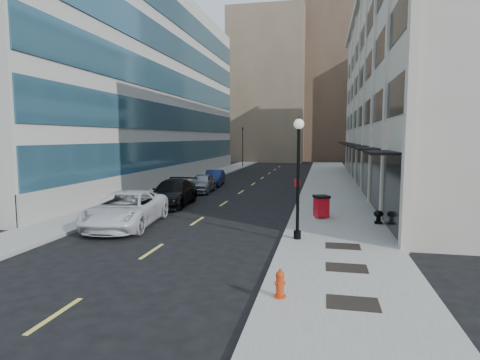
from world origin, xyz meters
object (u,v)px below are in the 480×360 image
at_px(car_blue_sedan, 214,178).
at_px(sign_post, 297,193).
at_px(car_white_van, 126,209).
at_px(urn_planter, 378,216).
at_px(trash_bin, 321,206).
at_px(lamppost, 298,168).
at_px(traffic_signal, 243,130).
at_px(fire_hydrant, 280,284).
at_px(car_silver_sedan, 202,183).
at_px(car_black_pickup, 173,193).

distance_m(car_blue_sedan, sign_post, 18.74).
distance_m(car_white_van, urn_planter, 13.08).
relative_size(trash_bin, lamppost, 0.23).
bearing_deg(traffic_signal, urn_planter, -69.00).
relative_size(fire_hydrant, lamppost, 0.15).
distance_m(car_silver_sedan, lamppost, 17.30).
height_order(fire_hydrant, urn_planter, fire_hydrant).
distance_m(traffic_signal, sign_post, 41.96).
xyz_separation_m(car_black_pickup, car_blue_sedan, (-0.27, 11.59, -0.13)).
bearing_deg(car_black_pickup, lamppost, -45.65).
relative_size(traffic_signal, fire_hydrant, 8.55).
bearing_deg(car_black_pickup, traffic_signal, 89.67).
bearing_deg(lamppost, sign_post, 94.08).
bearing_deg(car_white_van, sign_post, 4.50).
height_order(car_black_pickup, urn_planter, car_black_pickup).
bearing_deg(sign_post, fire_hydrant, -91.37).
height_order(lamppost, urn_planter, lamppost).
bearing_deg(car_white_van, trash_bin, 13.61).
bearing_deg(sign_post, car_white_van, -171.29).
bearing_deg(car_blue_sedan, trash_bin, -61.50).
xyz_separation_m(traffic_signal, fire_hydrant, (11.13, -50.00, -5.17)).
relative_size(car_white_van, car_silver_sedan, 1.40).
bearing_deg(car_blue_sedan, traffic_signal, 88.32).
bearing_deg(car_black_pickup, sign_post, -33.24).
relative_size(sign_post, urn_planter, 3.68).
relative_size(car_white_van, car_blue_sedan, 1.46).
bearing_deg(urn_planter, car_white_van, -168.25).
height_order(lamppost, sign_post, lamppost).
bearing_deg(car_blue_sedan, car_silver_sedan, -93.31).
xyz_separation_m(car_black_pickup, lamppost, (8.89, -7.89, 2.44)).
height_order(traffic_signal, trash_bin, traffic_signal).
bearing_deg(car_white_van, car_silver_sedan, 83.45).
xyz_separation_m(car_silver_sedan, sign_post, (8.67, -11.58, 0.98)).
bearing_deg(car_black_pickup, car_blue_sedan, 87.31).
bearing_deg(car_silver_sedan, fire_hydrant, -71.15).
bearing_deg(car_silver_sedan, trash_bin, -47.96).
relative_size(fire_hydrant, urn_planter, 1.19).
height_order(fire_hydrant, sign_post, sign_post).
bearing_deg(fire_hydrant, lamppost, 67.99).
height_order(car_blue_sedan, trash_bin, car_blue_sedan).
relative_size(car_blue_sedan, sign_post, 1.76).
height_order(car_white_van, car_blue_sedan, car_white_van).
bearing_deg(car_black_pickup, fire_hydrant, -62.76).
relative_size(car_blue_sedan, urn_planter, 6.46).
relative_size(car_black_pickup, car_blue_sedan, 1.34).
bearing_deg(urn_planter, fire_hydrant, -110.41).
bearing_deg(trash_bin, car_silver_sedan, 111.24).
relative_size(car_black_pickup, lamppost, 1.10).
distance_m(car_silver_sedan, urn_planter, 16.62).
relative_size(car_black_pickup, urn_planter, 8.66).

